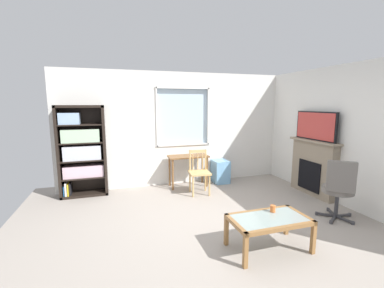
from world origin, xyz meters
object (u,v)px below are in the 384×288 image
wooden_chair (199,172)px  fireplace (313,167)px  bookshelf (81,150)px  desk_under_window (188,161)px  plastic_drawer_unit (220,171)px  tv (316,126)px  coffee_table (269,222)px  office_chair (339,187)px  sippy_cup (273,209)px

wooden_chair → fireplace: (2.21, -0.75, 0.11)m
bookshelf → wooden_chair: 2.42m
bookshelf → desk_under_window: bearing=-2.8°
bookshelf → fireplace: 4.72m
bookshelf → plastic_drawer_unit: bearing=-1.1°
fireplace → tv: tv is taller
desk_under_window → fireplace: 2.62m
plastic_drawer_unit → coffee_table: size_ratio=0.53×
tv → office_chair: 1.48m
fireplace → tv: (-0.02, -0.00, 0.85)m
wooden_chair → desk_under_window: bearing=99.1°
plastic_drawer_unit → fireplace: bearing=-41.6°
bookshelf → plastic_drawer_unit: (3.02, -0.06, -0.67)m
plastic_drawer_unit → office_chair: office_chair is taller
fireplace → wooden_chair: bearing=161.2°
coffee_table → tv: bearing=36.3°
sippy_cup → coffee_table: bearing=-136.6°
bookshelf → coffee_table: (2.45, -2.86, -0.57)m
bookshelf → office_chair: 4.71m
bookshelf → fireplace: bookshelf is taller
plastic_drawer_unit → coffee_table: plastic_drawer_unit is taller
bookshelf → sippy_cup: bookshelf is taller
bookshelf → plastic_drawer_unit: size_ratio=3.44×
fireplace → coffee_table: 2.54m
plastic_drawer_unit → coffee_table: (-0.56, -2.80, 0.10)m
bookshelf → office_chair: bearing=-31.8°
fireplace → office_chair: fireplace is taller
tv → desk_under_window: bearing=150.9°
tv → office_chair: (-0.49, -1.10, -0.87)m
desk_under_window → sippy_cup: size_ratio=9.90×
bookshelf → coffee_table: bookshelf is taller
fireplace → tv: 0.85m
plastic_drawer_unit → fireplace: size_ratio=0.46×
tv → sippy_cup: (-1.88, -1.35, -0.94)m
wooden_chair → fireplace: bearing=-18.8°
tv → sippy_cup: bearing=-144.3°
office_chair → sippy_cup: size_ratio=11.11×
tv → sippy_cup: tv is taller
coffee_table → wooden_chair: bearing=94.3°
bookshelf → coffee_table: bearing=-49.4°
office_chair → desk_under_window: bearing=127.0°
tv → plastic_drawer_unit: bearing=138.0°
wooden_chair → office_chair: bearing=-47.4°
bookshelf → desk_under_window: (2.20, -0.11, -0.36)m
office_chair → coffee_table: bearing=-165.8°
bookshelf → fireplace: size_ratio=1.56×
plastic_drawer_unit → office_chair: (0.97, -2.42, 0.29)m
desk_under_window → sippy_cup: desk_under_window is taller
coffee_table → sippy_cup: sippy_cup is taller
desk_under_window → fireplace: size_ratio=0.76×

